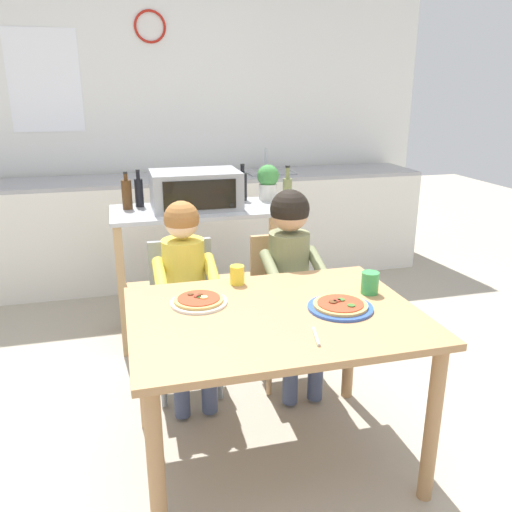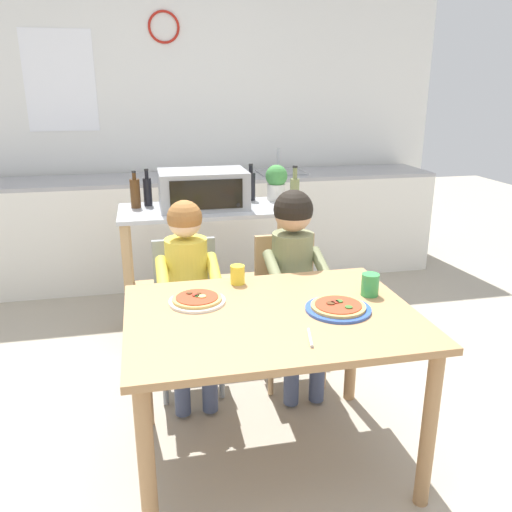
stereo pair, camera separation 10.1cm
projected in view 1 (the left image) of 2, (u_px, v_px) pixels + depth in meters
The scene contains 20 objects.
ground_plane at pixel (223, 344), 3.42m from camera, with size 11.37×11.37×0.00m, color #A89E8C.
back_wall_tiled at pixel (180, 117), 4.63m from camera, with size 4.49×0.14×2.70m.
kitchen_counter at pixel (191, 227), 4.53m from camera, with size 4.04×0.60×1.09m.
kitchen_island_cart at pixel (204, 251), 3.45m from camera, with size 1.16×0.52×0.86m.
toaster_oven at pixel (195, 190), 3.34m from camera, with size 0.56×0.38×0.24m.
bottle_brown_beer at pixel (243, 185), 3.57m from camera, with size 0.06×0.06×0.25m.
bottle_slim_sauce at pixel (287, 191), 3.34m from camera, with size 0.06×0.06×0.27m.
bottle_tall_green_wine at pixel (139, 192), 3.38m from camera, with size 0.05×0.05×0.24m.
bottle_dark_olive_oil at pixel (127, 194), 3.31m from camera, with size 0.06×0.06×0.24m.
potted_herb_plant at pixel (268, 181), 3.58m from camera, with size 0.15×0.15×0.24m.
dining_table at pixel (274, 335), 2.19m from camera, with size 1.19×0.89×0.72m.
dining_chair_left at pixel (184, 305), 2.84m from camera, with size 0.36×0.36×0.81m.
dining_chair_right at pixel (285, 297), 2.95m from camera, with size 0.36×0.36×0.81m.
child_in_yellow_shirt at pixel (186, 281), 2.67m from camera, with size 0.32×0.42×1.05m.
child_in_olive_shirt at pixel (292, 264), 2.77m from camera, with size 0.32×0.42×1.08m.
pizza_plate_white at pixel (199, 301), 2.24m from camera, with size 0.24×0.24×0.03m.
pizza_plate_blue_rimmed at pixel (340, 306), 2.18m from camera, with size 0.27×0.27×0.03m.
drinking_cup_green at pixel (370, 283), 2.34m from camera, with size 0.08×0.08×0.10m, color green.
drinking_cup_yellow at pixel (237, 275), 2.45m from camera, with size 0.07×0.07×0.09m, color yellow.
serving_spoon at pixel (316, 336), 1.93m from camera, with size 0.01×0.01×0.14m, color #B7BABF.
Camera 1 is at (-0.58, -1.89, 1.61)m, focal length 36.71 mm.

